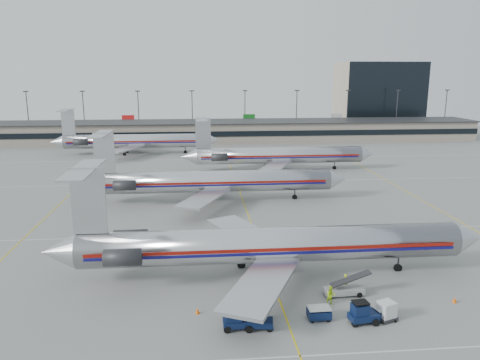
{
  "coord_description": "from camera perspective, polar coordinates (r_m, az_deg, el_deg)",
  "views": [
    {
      "loc": [
        -7.35,
        -48.79,
        20.76
      ],
      "look_at": [
        -0.87,
        22.27,
        4.5
      ],
      "focal_mm": 35.0,
      "sensor_mm": 36.0,
      "label": 1
    }
  ],
  "objects": [
    {
      "name": "terminal",
      "position": [
        148.0,
        -2.34,
        6.0
      ],
      "size": [
        162.0,
        17.0,
        6.25
      ],
      "color": "gray",
      "rests_on": "ground"
    },
    {
      "name": "jet_third_row",
      "position": [
        102.5,
        4.36,
        3.04
      ],
      "size": [
        42.59,
        26.2,
        11.65
      ],
      "color": "silver",
      "rests_on": "ground"
    },
    {
      "name": "jet_foreground",
      "position": [
        48.84,
        2.77,
        -7.88
      ],
      "size": [
        46.05,
        27.12,
        12.05
      ],
      "color": "silver",
      "rests_on": "ground"
    },
    {
      "name": "uld_container",
      "position": [
        43.61,
        17.43,
        -14.97
      ],
      "size": [
        1.94,
        1.79,
        1.67
      ],
      "rotation": [
        0.0,
        0.0,
        0.35
      ],
      "color": "#2D2D30",
      "rests_on": "ground"
    },
    {
      "name": "cart_outer",
      "position": [
        44.02,
        17.04,
        -15.13
      ],
      "size": [
        2.03,
        1.67,
        1.0
      ],
      "rotation": [
        0.0,
        0.0,
        0.3
      ],
      "color": "#0A173B",
      "rests_on": "ground"
    },
    {
      "name": "ramp_worker_near",
      "position": [
        48.13,
        12.76,
        -12.02
      ],
      "size": [
        0.68,
        0.57,
        1.59
      ],
      "primitive_type": "imported",
      "rotation": [
        0.0,
        0.0,
        0.39
      ],
      "color": "#D5F016",
      "rests_on": "ground"
    },
    {
      "name": "tug_right",
      "position": [
        42.48,
        14.65,
        -15.47
      ],
      "size": [
        2.61,
        1.55,
        2.01
      ],
      "rotation": [
        0.0,
        0.0,
        0.13
      ],
      "color": "#0A173B",
      "rests_on": "ground"
    },
    {
      "name": "cart_inner",
      "position": [
        42.51,
        9.6,
        -15.69
      ],
      "size": [
        1.97,
        1.36,
        1.1
      ],
      "rotation": [
        0.0,
        0.0,
        0.02
      ],
      "color": "#0A173B",
      "rests_on": "ground"
    },
    {
      "name": "belt_loader",
      "position": [
        47.01,
        12.64,
        -12.85
      ],
      "size": [
        4.49,
        1.54,
        2.36
      ],
      "rotation": [
        0.0,
        0.0,
        0.05
      ],
      "color": "#9C9C9C",
      "rests_on": "ground"
    },
    {
      "name": "ground",
      "position": [
        53.53,
        3.14,
        -10.0
      ],
      "size": [
        260.0,
        260.0,
        0.0
      ],
      "primitive_type": "plane",
      "color": "gray",
      "rests_on": "ground"
    },
    {
      "name": "tug_left",
      "position": [
        40.39,
        -0.52,
        -16.63
      ],
      "size": [
        2.43,
        1.29,
        1.96
      ],
      "rotation": [
        0.0,
        0.0,
        0.02
      ],
      "color": "#0A173B",
      "rests_on": "ground"
    },
    {
      "name": "light_mast_row",
      "position": [
        161.42,
        -2.61,
        8.5
      ],
      "size": [
        163.6,
        0.4,
        15.28
      ],
      "color": "#38383D",
      "rests_on": "ground"
    },
    {
      "name": "jet_back_row",
      "position": [
        126.55,
        -12.93,
        4.66
      ],
      "size": [
        43.86,
        26.98,
        11.99
      ],
      "color": "silver",
      "rests_on": "ground"
    },
    {
      "name": "apron_markings",
      "position": [
        62.78,
        1.82,
        -6.47
      ],
      "size": [
        160.0,
        0.15,
        0.02
      ],
      "primitive_type": "cube",
      "color": "silver",
      "rests_on": "ground"
    },
    {
      "name": "jet_second_row",
      "position": [
        77.41,
        -3.72,
        -0.15
      ],
      "size": [
        44.83,
        26.4,
        11.73
      ],
      "color": "silver",
      "rests_on": "ground"
    },
    {
      "name": "ramp_worker_far",
      "position": [
        44.95,
        11.02,
        -13.66
      ],
      "size": [
        0.87,
        0.68,
        1.78
      ],
      "primitive_type": "imported",
      "rotation": [
        0.0,
        0.0,
        -0.01
      ],
      "color": "#C3F216",
      "rests_on": "ground"
    },
    {
      "name": "cone_right",
      "position": [
        49.01,
        24.7,
        -13.12
      ],
      "size": [
        0.54,
        0.54,
        0.56
      ],
      "primitive_type": "cone",
      "rotation": [
        0.0,
        0.0,
        0.42
      ],
      "color": "#F35C08",
      "rests_on": "ground"
    },
    {
      "name": "tug_center",
      "position": [
        40.44,
        2.08,
        -16.63
      ],
      "size": [
        2.5,
        1.51,
        1.92
      ],
      "rotation": [
        0.0,
        0.0,
        -0.14
      ],
      "color": "#0A173B",
      "rests_on": "ground"
    },
    {
      "name": "distant_building",
      "position": [
        190.09,
        16.44,
        9.83
      ],
      "size": [
        30.0,
        20.0,
        25.0
      ],
      "primitive_type": "cube",
      "color": "tan",
      "rests_on": "ground"
    },
    {
      "name": "cone_left",
      "position": [
        43.14,
        -5.2,
        -15.59
      ],
      "size": [
        0.43,
        0.43,
        0.53
      ],
      "primitive_type": "cone",
      "rotation": [
        0.0,
        0.0,
        0.09
      ],
      "color": "#F35C08",
      "rests_on": "ground"
    }
  ]
}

